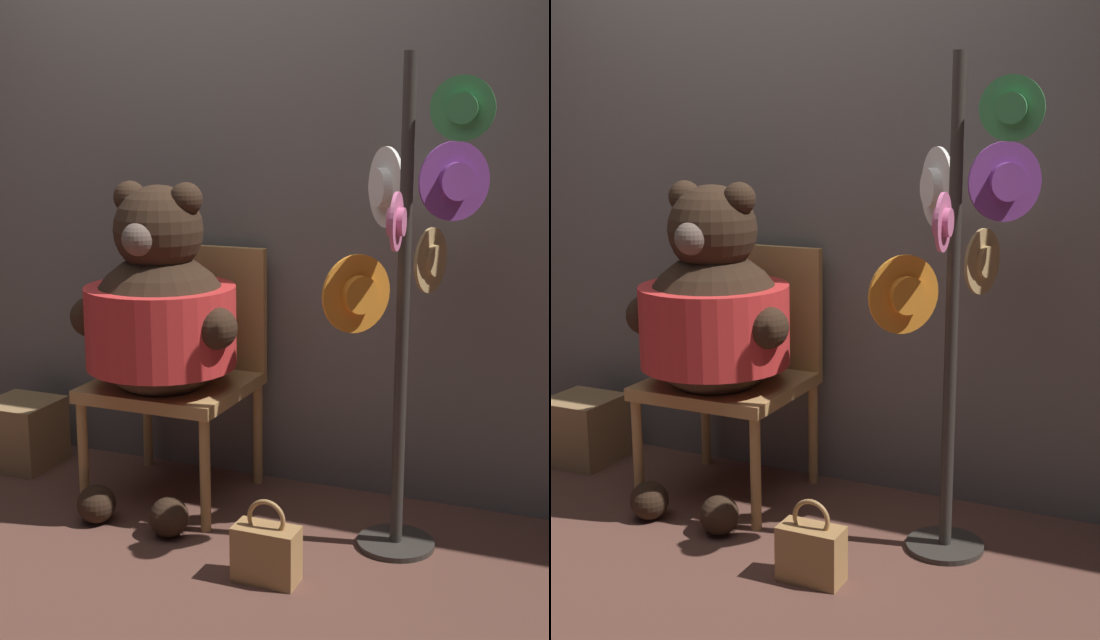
{
  "view_description": "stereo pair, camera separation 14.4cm",
  "coord_description": "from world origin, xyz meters",
  "views": [
    {
      "loc": [
        1.62,
        -2.74,
        1.48
      ],
      "look_at": [
        0.43,
        0.19,
        0.8
      ],
      "focal_mm": 50.0,
      "sensor_mm": 36.0,
      "label": 1
    },
    {
      "loc": [
        1.75,
        -2.68,
        1.48
      ],
      "look_at": [
        0.43,
        0.19,
        0.8
      ],
      "focal_mm": 50.0,
      "sensor_mm": 36.0,
      "label": 2
    }
  ],
  "objects": [
    {
      "name": "handbag_on_ground",
      "position": [
        0.57,
        -0.23,
        0.1
      ],
      "size": [
        0.22,
        0.11,
        0.29
      ],
      "color": "#A87A47",
      "rests_on": "ground_plane"
    },
    {
      "name": "hat_display_rack",
      "position": [
        0.91,
        0.21,
        0.99
      ],
      "size": [
        0.48,
        0.57,
        1.72
      ],
      "color": "#332D28",
      "rests_on": "ground_plane"
    },
    {
      "name": "ground_plane",
      "position": [
        0.0,
        0.0,
        0.0
      ],
      "size": [
        14.0,
        14.0,
        0.0
      ],
      "primitive_type": "plane",
      "color": "brown"
    },
    {
      "name": "chair",
      "position": [
        -0.06,
        0.38,
        0.54
      ],
      "size": [
        0.59,
        0.56,
        1.0
      ],
      "color": "#B2844C",
      "rests_on": "ground_plane"
    },
    {
      "name": "teddy_bear",
      "position": [
        -0.05,
        0.19,
        0.77
      ],
      "size": [
        0.7,
        0.62,
        1.28
      ],
      "color": "black",
      "rests_on": "ground_plane"
    },
    {
      "name": "wall_back",
      "position": [
        0.0,
        0.66,
        1.33
      ],
      "size": [
        8.0,
        0.1,
        2.66
      ],
      "color": "#66605B",
      "rests_on": "ground_plane"
    },
    {
      "name": "wooden_crate",
      "position": [
        -0.85,
        0.34,
        0.15
      ],
      "size": [
        0.29,
        0.29,
        0.29
      ],
      "color": "#937047",
      "rests_on": "ground_plane"
    }
  ]
}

